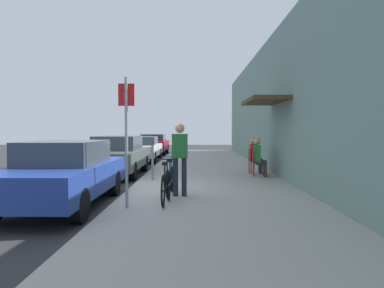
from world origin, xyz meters
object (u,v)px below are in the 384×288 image
street_sign (126,132)px  seated_patron_0 (259,156)px  parked_car_2 (141,148)px  bicycle_1 (165,186)px  parked_car_0 (64,173)px  cafe_chair_0 (257,161)px  bicycle_0 (171,181)px  parked_car_3 (153,144)px  parked_car_1 (118,155)px  parking_meter (153,155)px  seated_patron_1 (255,154)px  pedestrian_standing (180,154)px  cafe_chair_1 (253,159)px

street_sign → seated_patron_0: bearing=53.9°
parked_car_2 → bicycle_1: 11.46m
parked_car_0 → cafe_chair_0: 6.41m
parked_car_2 → bicycle_0: parked_car_2 is taller
parked_car_2 → seated_patron_0: seated_patron_0 is taller
parked_car_3 → parked_car_1: bearing=-90.0°
parked_car_0 → parking_meter: (1.55, 3.20, 0.15)m
seated_patron_1 → cafe_chair_0: bearing=-94.3°
parked_car_0 → parking_meter: parking_meter is taller
parked_car_2 → pedestrian_standing: pedestrian_standing is taller
seated_patron_1 → street_sign: bearing=-121.9°
parked_car_0 → pedestrian_standing: size_ratio=2.59×
parked_car_1 → parked_car_3: (0.00, 11.09, -0.03)m
bicycle_0 → seated_patron_1: bearing=58.4°
parked_car_1 → bicycle_1: parked_car_1 is taller
cafe_chair_0 → seated_patron_1: (0.06, 0.79, 0.19)m
parked_car_1 → pedestrian_standing: (2.51, -4.76, 0.38)m
parking_meter → bicycle_0: size_ratio=0.77×
parked_car_1 → seated_patron_1: bearing=-5.0°
cafe_chair_0 → cafe_chair_1: same height
pedestrian_standing → parking_meter: bearing=110.2°
cafe_chair_0 → bicycle_1: bearing=-122.2°
pedestrian_standing → parked_car_2: bearing=103.4°
parked_car_0 → street_sign: bearing=-22.7°
street_sign → parked_car_3: bearing=95.0°
parked_car_0 → bicycle_0: size_ratio=2.57×
parked_car_2 → pedestrian_standing: (2.51, -10.52, 0.43)m
parking_meter → cafe_chair_0: bearing=15.5°
street_sign → seated_patron_1: bearing=58.1°
parked_car_2 → parked_car_3: 5.32m
parked_car_0 → parked_car_3: parked_car_0 is taller
pedestrian_standing → parked_car_0: bearing=-166.5°
street_sign → bicycle_0: bearing=56.9°
bicycle_1 → parked_car_0: bearing=177.0°
parked_car_1 → cafe_chair_0: (4.90, -1.23, -0.12)m
parked_car_1 → parked_car_3: 11.09m
bicycle_0 → seated_patron_0: 4.45m
parking_meter → street_sign: street_sign is taller
parked_car_2 → seated_patron_0: 8.58m
street_sign → parking_meter: bearing=89.3°
parked_car_2 → cafe_chair_1: bearing=-51.7°
parked_car_0 → parked_car_2: parked_car_0 is taller
parking_meter → parked_car_1: bearing=125.7°
parked_car_0 → seated_patron_0: 6.45m
parking_meter → bicycle_0: parking_meter is taller
parked_car_1 → parked_car_2: parked_car_1 is taller
parked_car_2 → parked_car_0: bearing=-90.0°
cafe_chair_1 → street_sign: bearing=-121.5°
bicycle_1 → parked_car_2: bearing=101.2°
parked_car_1 → parked_car_3: size_ratio=1.00×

